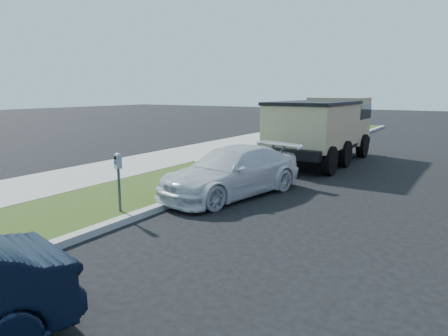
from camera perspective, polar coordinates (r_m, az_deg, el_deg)
The scene contains 5 objects.
ground at distance 8.54m, azimuth 4.42°, elevation -8.64°, with size 120.00×120.00×0.00m, color black.
streetside at distance 13.32m, azimuth -12.97°, elevation -1.44°, with size 6.12×50.00×0.15m.
parking_meter at distance 9.35m, azimuth -14.88°, elevation -0.18°, with size 0.22×0.18×1.36m.
white_wagon at distance 11.12m, azimuth 1.21°, elevation -0.44°, with size 1.87×4.59×1.33m, color silver.
dump_truck at distance 16.94m, azimuth 13.99°, elevation 5.85°, with size 2.70×6.63×2.59m.
Camera 1 is at (3.73, -7.13, 2.85)m, focal length 32.00 mm.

